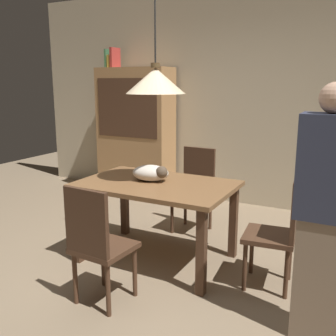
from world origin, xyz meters
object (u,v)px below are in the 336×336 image
object	(u,v)px
pendant_lamp	(155,80)
book_red_tall	(115,58)
dining_table	(156,193)
book_green_slim	(109,59)
hutch_bookcase	(136,135)
cat_sleeping	(152,173)
chair_near_front	(97,241)
chair_right_side	(280,228)
book_yellow_short	(112,61)
person_standing	(325,217)
chair_far_back	(195,186)

from	to	relation	value
pendant_lamp	book_red_tall	bearing A→B (deg)	133.15
dining_table	book_green_slim	size ratio (longest dim) A/B	5.38
dining_table	book_red_tall	size ratio (longest dim) A/B	5.00
hutch_bookcase	cat_sleeping	bearing A→B (deg)	-53.85
pendant_lamp	book_red_tall	xyz separation A→B (m)	(-1.68, 1.79, 0.33)
chair_near_front	book_red_tall	world-z (taller)	book_red_tall
chair_near_front	chair_right_side	bearing A→B (deg)	38.04
chair_near_front	cat_sleeping	distance (m)	0.97
cat_sleeping	pendant_lamp	bearing A→B (deg)	-27.19
chair_near_front	book_red_tall	size ratio (longest dim) A/B	3.32
chair_right_side	hutch_bookcase	bearing A→B (deg)	144.31
chair_near_front	dining_table	bearing A→B (deg)	89.67
book_green_slim	pendant_lamp	bearing A→B (deg)	-45.07
book_red_tall	dining_table	bearing A→B (deg)	-46.85
chair_near_front	cat_sleeping	world-z (taller)	chair_near_front
dining_table	book_yellow_short	distance (m)	2.81
book_yellow_short	person_standing	bearing A→B (deg)	-35.55
hutch_bookcase	person_standing	world-z (taller)	hutch_bookcase
pendant_lamp	book_yellow_short	bearing A→B (deg)	134.10
chair_far_back	chair_near_front	bearing A→B (deg)	-90.27
chair_far_back	pendant_lamp	bearing A→B (deg)	-90.21
chair_right_side	book_green_slim	size ratio (longest dim) A/B	3.58
cat_sleeping	book_green_slim	distance (m)	2.71
book_green_slim	person_standing	bearing A→B (deg)	-35.12
dining_table	chair_right_side	xyz separation A→B (m)	(1.13, 0.01, -0.14)
book_yellow_short	dining_table	bearing A→B (deg)	-45.90
chair_near_front	hutch_bookcase	xyz separation A→B (m)	(-1.34, 2.67, 0.38)
cat_sleeping	hutch_bookcase	bearing A→B (deg)	126.15
dining_table	hutch_bookcase	distance (m)	2.25
hutch_bookcase	dining_table	bearing A→B (deg)	-52.96
cat_sleeping	book_green_slim	size ratio (longest dim) A/B	1.55
book_green_slim	book_red_tall	xyz separation A→B (m)	(0.11, 0.00, 0.01)
book_red_tall	cat_sleeping	bearing A→B (deg)	-47.48
pendant_lamp	book_green_slim	distance (m)	2.55
chair_far_back	book_green_slim	size ratio (longest dim) A/B	3.58
person_standing	book_red_tall	bearing A→B (deg)	143.97
cat_sleeping	pendant_lamp	xyz separation A→B (m)	(0.07, -0.04, 0.84)
chair_far_back	cat_sleeping	xyz separation A→B (m)	(-0.07, -0.84, 0.32)
dining_table	chair_right_side	bearing A→B (deg)	0.42
dining_table	person_standing	distance (m)	1.59
chair_right_side	person_standing	distance (m)	0.71
chair_right_side	book_yellow_short	bearing A→B (deg)	148.11
book_red_tall	hutch_bookcase	bearing A→B (deg)	-0.26
chair_far_back	hutch_bookcase	bearing A→B (deg)	146.08
chair_near_front	chair_right_side	distance (m)	1.44
dining_table	chair_near_front	xyz separation A→B (m)	(-0.01, -0.88, -0.14)
pendant_lamp	hutch_bookcase	size ratio (longest dim) A/B	0.70
chair_right_side	cat_sleeping	distance (m)	1.24
chair_near_front	chair_far_back	world-z (taller)	same
hutch_bookcase	chair_near_front	bearing A→B (deg)	-63.25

